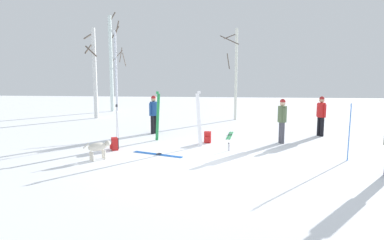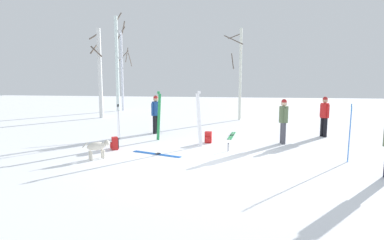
# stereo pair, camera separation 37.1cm
# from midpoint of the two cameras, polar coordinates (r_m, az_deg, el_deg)

# --- Properties ---
(ground_plane) EXTENTS (60.00, 60.00, 0.00)m
(ground_plane) POSITION_cam_midpoint_polar(r_m,az_deg,el_deg) (9.95, 3.57, -7.32)
(ground_plane) COLOR white
(person_0) EXTENTS (0.34, 0.46, 1.72)m
(person_0) POSITION_cam_midpoint_polar(r_m,az_deg,el_deg) (14.64, -5.63, 1.43)
(person_0) COLOR black
(person_0) RESTS_ON ground_plane
(person_1) EXTENTS (0.34, 0.51, 1.72)m
(person_1) POSITION_cam_midpoint_polar(r_m,az_deg,el_deg) (12.89, 16.53, 0.28)
(person_1) COLOR #4C4C56
(person_1) RESTS_ON ground_plane
(person_2) EXTENTS (0.34, 0.47, 1.72)m
(person_2) POSITION_cam_midpoint_polar(r_m,az_deg,el_deg) (14.96, 22.84, 0.99)
(person_2) COLOR black
(person_2) RESTS_ON ground_plane
(dog) EXTENTS (0.68, 0.65, 0.57)m
(dog) POSITION_cam_midpoint_polar(r_m,az_deg,el_deg) (10.57, -15.20, -4.53)
(dog) COLOR beige
(dog) RESTS_ON ground_plane
(ski_pair_planted_0) EXTENTS (0.24, 0.12, 1.97)m
(ski_pair_planted_0) POSITION_cam_midpoint_polar(r_m,az_deg,el_deg) (13.10, -5.02, 0.69)
(ski_pair_planted_0) COLOR green
(ski_pair_planted_0) RESTS_ON ground_plane
(ski_pair_planted_1) EXTENTS (0.12, 0.23, 1.76)m
(ski_pair_planted_1) POSITION_cam_midpoint_polar(r_m,az_deg,el_deg) (10.96, 26.78, -2.06)
(ski_pair_planted_1) COLOR blue
(ski_pair_planted_1) RESTS_ON ground_plane
(ski_pair_planted_2) EXTENTS (0.26, 0.08, 2.04)m
(ski_pair_planted_2) POSITION_cam_midpoint_polar(r_m,az_deg,el_deg) (11.88, 2.14, 0.15)
(ski_pair_planted_2) COLOR white
(ski_pair_planted_2) RESTS_ON ground_plane
(ski_pair_lying_0) EXTENTS (0.33, 1.82, 0.05)m
(ski_pair_lying_0) POSITION_cam_midpoint_polar(r_m,az_deg,el_deg) (14.27, 7.72, -2.71)
(ski_pair_lying_0) COLOR green
(ski_pair_lying_0) RESTS_ON ground_plane
(ski_pair_lying_1) EXTENTS (1.79, 0.80, 0.05)m
(ski_pair_lying_1) POSITION_cam_midpoint_polar(r_m,az_deg,el_deg) (10.89, -5.21, -5.96)
(ski_pair_lying_1) COLOR blue
(ski_pair_lying_1) RESTS_ON ground_plane
(ski_poles_0) EXTENTS (0.07, 0.22, 1.46)m
(ski_poles_0) POSITION_cam_midpoint_polar(r_m,az_deg,el_deg) (13.37, -11.97, -0.19)
(ski_poles_0) COLOR #B2B2BC
(ski_poles_0) RESTS_ON ground_plane
(backpack_0) EXTENTS (0.34, 0.32, 0.44)m
(backpack_0) POSITION_cam_midpoint_polar(r_m,az_deg,el_deg) (11.79, -12.53, -4.04)
(backpack_0) COLOR red
(backpack_0) RESTS_ON ground_plane
(backpack_1) EXTENTS (0.27, 0.30, 0.44)m
(backpack_1) POSITION_cam_midpoint_polar(r_m,az_deg,el_deg) (12.66, 3.70, -3.06)
(backpack_1) COLOR red
(backpack_1) RESTS_ON ground_plane
(water_bottle_0) EXTENTS (0.07, 0.07, 0.28)m
(water_bottle_0) POSITION_cam_midpoint_polar(r_m,az_deg,el_deg) (11.36, 7.31, -4.76)
(water_bottle_0) COLOR silver
(water_bottle_0) RESTS_ON ground_plane
(birch_tree_0) EXTENTS (1.07, 1.01, 7.10)m
(birch_tree_0) POSITION_cam_midpoint_polar(r_m,az_deg,el_deg) (24.56, -12.54, 9.87)
(birch_tree_0) COLOR silver
(birch_tree_0) RESTS_ON ground_plane
(birch_tree_1) EXTENTS (1.14, 1.26, 5.84)m
(birch_tree_1) POSITION_cam_midpoint_polar(r_m,az_deg,el_deg) (24.79, -11.66, 8.55)
(birch_tree_1) COLOR silver
(birch_tree_1) RESTS_ON ground_plane
(birch_tree_2) EXTENTS (0.90, 0.96, 5.42)m
(birch_tree_2) POSITION_cam_midpoint_polar(r_m,az_deg,el_deg) (20.80, -15.37, 8.09)
(birch_tree_2) COLOR silver
(birch_tree_2) RESTS_ON ground_plane
(birch_tree_3) EXTENTS (1.10, 1.71, 5.28)m
(birch_tree_3) POSITION_cam_midpoint_polar(r_m,az_deg,el_deg) (19.31, 8.91, 8.23)
(birch_tree_3) COLOR silver
(birch_tree_3) RESTS_ON ground_plane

